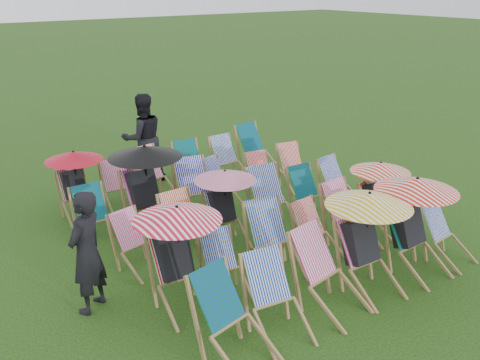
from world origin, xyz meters
TOP-DOWN VIEW (x-y plane):
  - ground at (0.00, 0.00)m, footprint 100.00×100.00m
  - deckchair_0 at (-1.90, -2.29)m, footprint 0.83×1.02m
  - deckchair_1 at (-1.25, -2.22)m, footprint 0.73×0.93m
  - deckchair_2 at (-0.39, -2.21)m, footprint 0.82×1.04m
  - deckchair_3 at (0.34, -2.16)m, footprint 1.14×1.19m
  - deckchair_4 at (1.26, -2.21)m, footprint 1.15×1.20m
  - deckchair_5 at (1.91, -2.32)m, footprint 0.62×0.82m
  - deckchair_6 at (-1.87, -1.05)m, footprint 1.12×1.17m
  - deckchair_7 at (-1.27, -1.17)m, footprint 0.64×0.82m
  - deckchair_8 at (-0.36, -1.09)m, footprint 0.79×0.99m
  - deckchair_9 at (0.42, -1.17)m, footprint 0.65×0.84m
  - deckchair_10 at (1.11, -1.14)m, footprint 0.68×0.92m
  - deckchair_11 at (1.91, -1.06)m, footprint 0.97×1.06m
  - deckchair_12 at (-1.90, 0.11)m, footprint 0.68×0.85m
  - deckchair_13 at (-1.09, 0.09)m, footprint 0.63×0.87m
  - deckchair_14 at (-0.39, 0.10)m, footprint 0.98×1.03m
  - deckchair_15 at (0.51, 0.01)m, footprint 0.78×1.00m
  - deckchair_16 at (1.31, -0.02)m, footprint 0.63×0.84m
  - deckchair_17 at (2.08, -0.01)m, footprint 0.70×0.90m
  - deckchair_18 at (-2.08, 1.20)m, footprint 0.60×0.83m
  - deckchair_19 at (-1.19, 1.19)m, footprint 1.20×1.25m
  - deckchair_20 at (-0.29, 1.14)m, footprint 0.82×1.02m
  - deckchair_21 at (0.30, 1.27)m, footprint 0.71×0.89m
  - deckchair_22 at (1.26, 1.23)m, footprint 0.64×0.82m
  - deckchair_23 at (2.08, 1.25)m, footprint 0.68×0.86m
  - deckchair_24 at (-1.96, 2.40)m, footprint 0.99×1.03m
  - deckchair_25 at (-1.21, 2.33)m, footprint 0.63×0.82m
  - deckchair_26 at (-0.49, 2.31)m, footprint 0.75×0.96m
  - deckchair_27 at (0.40, 2.40)m, footprint 0.68×0.90m
  - deckchair_28 at (1.24, 2.32)m, footprint 0.62×0.85m
  - deckchair_29 at (2.03, 2.40)m, footprint 0.75×0.98m
  - person_left at (-2.83, -0.44)m, footprint 0.70×0.64m
  - person_rear at (-0.18, 3.38)m, footprint 0.97×0.81m

SIDE VIEW (x-z plane):
  - ground at x=0.00m, z-range 0.00..0.00m
  - deckchair_7 at x=-1.27m, z-range 0.00..0.82m
  - deckchair_22 at x=1.26m, z-range 0.00..0.82m
  - deckchair_12 at x=-1.90m, z-range 0.00..0.82m
  - deckchair_25 at x=-1.21m, z-range 0.00..0.83m
  - deckchair_5 at x=1.91m, z-range 0.00..0.84m
  - deckchair_9 at x=0.42m, z-range 0.00..0.84m
  - deckchair_23 at x=2.08m, z-range 0.00..0.84m
  - deckchair_16 at x=1.31m, z-range 0.00..0.88m
  - deckchair_21 at x=0.30m, z-range 0.00..0.88m
  - deckchair_18 at x=-2.08m, z-range 0.00..0.89m
  - deckchair_17 at x=2.08m, z-range 0.00..0.90m
  - deckchair_28 at x=1.24m, z-range 0.00..0.90m
  - deckchair_27 at x=0.40m, z-range 0.00..0.91m
  - deckchair_13 at x=-1.09m, z-range 0.00..0.92m
  - deckchair_1 at x=-1.25m, z-range 0.00..0.93m
  - deckchair_26 at x=-0.49m, z-range 0.00..0.97m
  - deckchair_10 at x=1.11m, z-range 0.00..0.97m
  - deckchair_8 at x=-0.36m, z-range 0.00..0.98m
  - deckchair_0 at x=-1.90m, z-range 0.00..0.99m
  - deckchair_20 at x=-0.29m, z-range 0.00..1.00m
  - deckchair_29 at x=2.03m, z-range 0.00..1.01m
  - deckchair_15 at x=0.51m, z-range 0.00..1.01m
  - deckchair_2 at x=-0.39m, z-range 0.00..1.03m
  - deckchair_11 at x=1.91m, z-range 0.03..1.19m
  - deckchair_14 at x=-0.39m, z-range 0.03..1.19m
  - deckchair_24 at x=-1.96m, z-range 0.03..1.20m
  - deckchair_6 at x=-1.87m, z-range 0.04..1.36m
  - deckchair_3 at x=0.34m, z-range 0.04..1.39m
  - deckchair_4 at x=1.26m, z-range 0.04..1.40m
  - deckchair_19 at x=-1.19m, z-range 0.04..1.47m
  - person_left at x=-2.83m, z-range 0.00..1.60m
  - person_rear at x=-0.18m, z-range 0.00..1.82m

